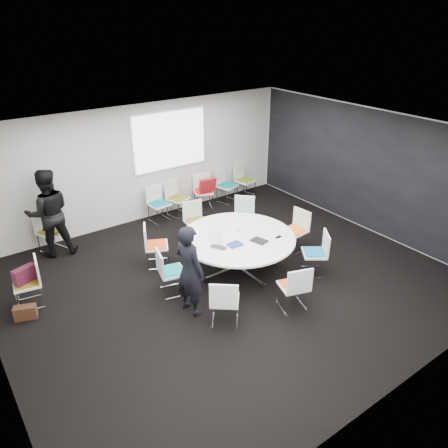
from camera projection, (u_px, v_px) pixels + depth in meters
room_shell at (232, 214)px, 7.84m from camera, size 8.08×7.08×2.88m
conference_table at (238, 245)px, 8.56m from camera, size 2.24×2.24×0.73m
projection_screen at (170, 140)px, 10.52m from camera, size 1.90×0.03×1.35m
chair_ring_a at (295, 238)px, 9.41m from camera, size 0.49×0.50×0.88m
chair_ring_b at (243, 223)px, 10.03m from camera, size 0.64×0.64×0.88m
chair_ring_c at (196, 229)px, 9.79m from camera, size 0.52×0.51×0.88m
chair_ring_d at (156, 253)px, 8.82m from camera, size 0.60×0.61×0.88m
chair_ring_e at (172, 280)px, 7.95m from camera, size 0.54×0.55×0.88m
chair_ring_f at (225, 309)px, 7.17m from camera, size 0.64×0.64×0.88m
chair_ring_g at (293, 294)px, 7.54m from camera, size 0.58×0.57×0.88m
chair_ring_h at (314, 261)px, 8.55m from camera, size 0.63×0.63×0.88m
chair_back_a at (159, 210)px, 10.67m from camera, size 0.51×0.50×0.88m
chair_back_b at (178, 205)px, 10.98m from camera, size 0.58×0.57×0.88m
chair_back_c at (203, 198)px, 11.39m from camera, size 0.59×0.59×0.88m
chair_back_d at (227, 192)px, 11.76m from camera, size 0.57×0.57×0.88m
chair_back_e at (245, 186)px, 12.11m from camera, size 0.55×0.54×0.88m
chair_spare_left at (30, 291)px, 7.62m from camera, size 0.52×0.53×0.88m
chair_person_back at (52, 239)px, 9.35m from camera, size 0.60×0.59×0.88m
person_main at (189, 270)px, 7.22m from camera, size 0.50×0.66×1.64m
person_back at (49, 213)px, 8.94m from camera, size 1.02×0.85×1.89m
laptop at (219, 246)px, 8.11m from camera, size 0.31×0.36×0.02m
laptop_lid at (215, 236)px, 8.21m from camera, size 0.18×0.26×0.22m
notebook_black at (259, 241)px, 8.31m from camera, size 0.29×0.35×0.02m
tablet_folio at (235, 244)px, 8.17m from camera, size 0.26×0.20×0.03m
papers_right at (249, 224)px, 8.97m from camera, size 0.34×0.27×0.00m
papers_front at (267, 227)px, 8.83m from camera, size 0.31×0.23×0.00m
cup at (239, 229)px, 8.67m from camera, size 0.08×0.08×0.09m
phone at (279, 237)px, 8.46m from camera, size 0.15×0.09×0.01m
maroon_bag at (25, 275)px, 7.47m from camera, size 0.42×0.27×0.28m
brown_bag at (25, 312)px, 7.34m from camera, size 0.39×0.28×0.24m
red_jacket at (208, 185)px, 11.03m from camera, size 0.45×0.19×0.36m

